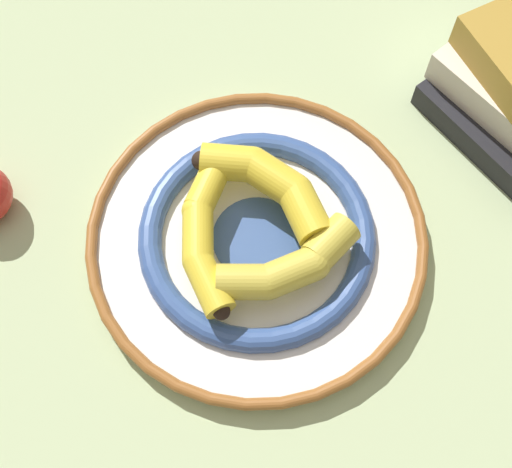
{
  "coord_description": "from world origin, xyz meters",
  "views": [
    {
      "loc": [
        -0.29,
        -0.06,
        0.72
      ],
      "look_at": [
        -0.0,
        0.01,
        0.04
      ],
      "focal_mm": 50.0,
      "sensor_mm": 36.0,
      "label": 1
    }
  ],
  "objects_px": {
    "banana_c": "(205,231)",
    "decorative_bowl": "(256,242)",
    "banana_a": "(285,269)",
    "banana_b": "(272,186)"
  },
  "relations": [
    {
      "from": "banana_c",
      "to": "decorative_bowl",
      "type": "bearing_deg",
      "value": 90.6
    },
    {
      "from": "decorative_bowl",
      "to": "banana_a",
      "type": "xyz_separation_m",
      "value": [
        -0.04,
        -0.04,
        0.04
      ]
    },
    {
      "from": "decorative_bowl",
      "to": "banana_b",
      "type": "relative_size",
      "value": 2.13
    },
    {
      "from": "banana_a",
      "to": "decorative_bowl",
      "type": "bearing_deg",
      "value": 99.46
    },
    {
      "from": "banana_a",
      "to": "banana_b",
      "type": "relative_size",
      "value": 0.86
    },
    {
      "from": "decorative_bowl",
      "to": "banana_a",
      "type": "bearing_deg",
      "value": -132.36
    },
    {
      "from": "banana_b",
      "to": "banana_c",
      "type": "bearing_deg",
      "value": 72.23
    },
    {
      "from": "decorative_bowl",
      "to": "banana_c",
      "type": "relative_size",
      "value": 1.98
    },
    {
      "from": "decorative_bowl",
      "to": "banana_b",
      "type": "distance_m",
      "value": 0.06
    },
    {
      "from": "banana_b",
      "to": "banana_c",
      "type": "height_order",
      "value": "banana_b"
    }
  ]
}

